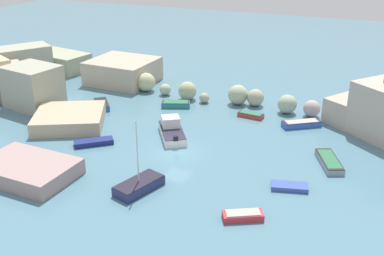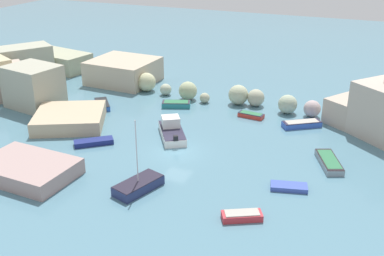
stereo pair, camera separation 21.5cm
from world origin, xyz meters
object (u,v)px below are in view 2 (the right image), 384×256
at_px(moored_boat_0, 289,187).
at_px(moored_boat_10, 94,142).
at_px(moored_boat_5, 102,104).
at_px(moored_boat_6, 242,216).
at_px(moored_boat_11, 176,104).
at_px(stone_dock, 27,169).
at_px(moored_boat_4, 251,115).
at_px(moored_boat_3, 302,124).
at_px(moored_boat_1, 172,130).
at_px(moored_boat_8, 329,162).
at_px(moored_boat_7, 65,125).
at_px(moored_boat_2, 138,185).

distance_m(moored_boat_0, moored_boat_10, 19.56).
distance_m(moored_boat_5, moored_boat_6, 27.44).
bearing_deg(moored_boat_11, stone_dock, -123.89).
xyz_separation_m(stone_dock, moored_boat_11, (4.64, 20.35, -0.34)).
xyz_separation_m(moored_boat_4, moored_boat_5, (-17.30, -3.64, 0.03)).
bearing_deg(moored_boat_3, moored_boat_4, 139.91).
relative_size(stone_dock, moored_boat_10, 2.19).
bearing_deg(moored_boat_10, stone_dock, -141.55).
relative_size(moored_boat_1, moored_boat_8, 1.21).
distance_m(moored_boat_6, moored_boat_7, 24.28).
height_order(moored_boat_2, moored_boat_8, moored_boat_2).
bearing_deg(moored_boat_4, moored_boat_10, -127.22).
height_order(moored_boat_5, moored_boat_8, moored_boat_5).
relative_size(stone_dock, moored_boat_7, 2.63).
bearing_deg(moored_boat_4, moored_boat_7, -142.83).
xyz_separation_m(moored_boat_7, moored_boat_11, (8.31, 10.28, 0.08)).
relative_size(moored_boat_1, moored_boat_7, 1.86).
height_order(moored_boat_2, moored_boat_7, moored_boat_2).
relative_size(moored_boat_0, moored_boat_8, 0.68).
bearing_deg(moored_boat_8, stone_dock, -85.66).
xyz_separation_m(moored_boat_3, moored_boat_6, (-0.76, -19.06, -0.05)).
bearing_deg(stone_dock, moored_boat_8, 27.37).
xyz_separation_m(stone_dock, moored_boat_6, (18.83, 0.94, -0.40)).
distance_m(moored_boat_3, moored_boat_6, 19.07).
distance_m(moored_boat_0, moored_boat_3, 13.53).
height_order(moored_boat_0, moored_boat_1, moored_boat_1).
xyz_separation_m(moored_boat_4, moored_boat_6, (5.01, -19.61, 0.01)).
height_order(moored_boat_5, moored_boat_11, moored_boat_11).
bearing_deg(moored_boat_0, moored_boat_10, -17.19).
bearing_deg(stone_dock, moored_boat_10, 78.39).
bearing_deg(moored_boat_11, moored_boat_3, -22.37).
height_order(moored_boat_1, moored_boat_6, moored_boat_1).
bearing_deg(moored_boat_5, moored_boat_2, 1.65).
xyz_separation_m(moored_boat_2, moored_boat_4, (3.97, 18.89, -0.17)).
bearing_deg(stone_dock, moored_boat_5, 101.64).
bearing_deg(moored_boat_2, stone_dock, 117.33).
xyz_separation_m(moored_boat_6, moored_boat_11, (-14.19, 19.41, 0.06)).
distance_m(moored_boat_4, moored_boat_5, 17.68).
bearing_deg(moored_boat_5, moored_boat_3, 58.12).
distance_m(moored_boat_6, moored_boat_11, 24.04).
bearing_deg(moored_boat_5, moored_boat_8, 40.53).
bearing_deg(moored_boat_2, moored_boat_8, -34.64).
bearing_deg(moored_boat_10, moored_boat_2, -75.62).
bearing_deg(moored_boat_11, moored_boat_8, -44.47).
bearing_deg(moored_boat_6, moored_boat_7, -50.36).
relative_size(moored_boat_1, moored_boat_10, 1.55).
bearing_deg(moored_boat_6, moored_boat_5, -63.85).
xyz_separation_m(moored_boat_6, moored_boat_8, (4.68, 11.23, 0.03)).
distance_m(moored_boat_2, moored_boat_7, 15.92).
distance_m(stone_dock, moored_boat_3, 28.00).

